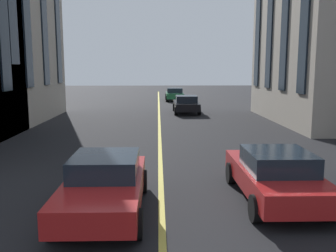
{
  "coord_description": "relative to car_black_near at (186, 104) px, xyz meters",
  "views": [
    {
      "loc": [
        4.29,
        0.08,
        3.47
      ],
      "look_at": [
        17.66,
        -0.28,
        1.39
      ],
      "focal_mm": 39.92,
      "sensor_mm": 36.0,
      "label": 1
    }
  ],
  "objects": [
    {
      "name": "car_green_parked_a",
      "position": [
        11.23,
        0.4,
        0.0
      ],
      "size": [
        4.4,
        1.95,
        1.37
      ],
      "color": "#1E6038",
      "rests_on": "ground_plane"
    },
    {
      "name": "car_red_far",
      "position": [
        -20.15,
        3.49,
        0.0
      ],
      "size": [
        4.4,
        1.95,
        1.37
      ],
      "color": "#B21E1E",
      "rests_on": "ground_plane"
    },
    {
      "name": "car_black_near",
      "position": [
        0.0,
        0.0,
        0.0
      ],
      "size": [
        4.4,
        1.95,
        1.37
      ],
      "color": "black",
      "rests_on": "ground_plane"
    },
    {
      "name": "car_red_mid",
      "position": [
        -19.48,
        -0.88,
        0.0
      ],
      "size": [
        4.4,
        1.95,
        1.37
      ],
      "color": "#B21E1E",
      "rests_on": "ground_plane"
    },
    {
      "name": "lane_centre_line",
      "position": [
        -13.18,
        2.11,
        -0.7
      ],
      "size": [
        80.0,
        0.16,
        0.01
      ],
      "color": "#D8C64C",
      "rests_on": "ground_plane"
    }
  ]
}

